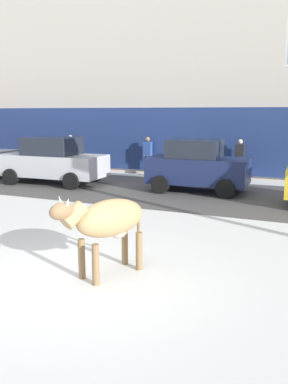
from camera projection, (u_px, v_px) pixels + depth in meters
The scene contains 9 objects.
ground_plane at pixel (68, 283), 6.93m from camera, with size 120.00×120.00×0.00m, color white.
road_strip at pixel (202, 194), 14.35m from camera, with size 60.00×5.60×0.01m, color #514F4C.
building_facade at pixel (245, 31), 19.15m from camera, with size 44.00×6.10×13.00m.
cow_tan at pixel (107, 220), 7.10m from camera, with size 1.12×1.91×1.54m.
car_silver_sedan at pixel (53, 161), 16.40m from camera, with size 4.25×2.09×1.84m.
car_navy_hatchback at pixel (198, 166), 14.74m from camera, with size 3.55×2.01×1.86m.
pedestrian_near_billboard at pixel (239, 160), 16.85m from camera, with size 0.36×0.24×1.73m.
pedestrian_by_cars at pixel (148, 156), 18.43m from camera, with size 0.36×0.24×1.73m.
pedestrian_far_left at pixel (71, 153), 20.01m from camera, with size 0.36×0.24×1.73m.
Camera 1 is at (3.76, -5.47, 2.82)m, focal length 38.79 mm.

